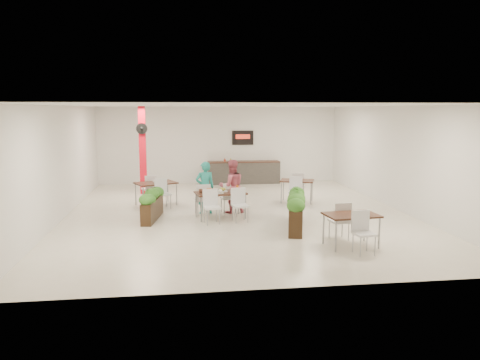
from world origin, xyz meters
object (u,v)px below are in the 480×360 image
(service_counter, at_px, (244,172))
(diner_man, at_px, (205,188))
(main_table, at_px, (220,196))
(planter_left, at_px, (152,202))
(side_table_b, at_px, (297,184))
(side_table_a, at_px, (156,186))
(diner_woman, at_px, (232,186))
(planter_right, at_px, (296,209))
(side_table_c, at_px, (351,220))
(red_column, at_px, (143,149))

(service_counter, xyz_separation_m, diner_man, (-1.94, -5.53, 0.29))
(main_table, xyz_separation_m, planter_left, (-1.92, 0.09, -0.14))
(main_table, bearing_deg, side_table_b, 35.56)
(service_counter, relative_size, planter_left, 1.64)
(main_table, distance_m, side_table_a, 2.82)
(side_table_b, bearing_deg, side_table_a, -161.51)
(main_table, bearing_deg, diner_woman, 58.09)
(planter_left, height_order, planter_right, planter_right)
(side_table_c, bearing_deg, main_table, 123.61)
(main_table, height_order, side_table_a, same)
(planter_right, height_order, side_table_c, planter_right)
(service_counter, xyz_separation_m, side_table_c, (1.13, -9.37, 0.13))
(side_table_a, distance_m, side_table_c, 6.99)
(red_column, xyz_separation_m, side_table_b, (5.21, -2.35, -1.02))
(planter_right, bearing_deg, side_table_b, 75.23)
(planter_right, bearing_deg, red_column, 126.61)
(side_table_a, bearing_deg, red_column, 79.25)
(red_column, xyz_separation_m, planter_left, (0.52, -4.23, -1.14))
(diner_man, xyz_separation_m, side_table_b, (3.15, 1.32, -0.16))
(diner_woman, bearing_deg, red_column, -61.75)
(red_column, relative_size, main_table, 1.78)
(diner_man, height_order, side_table_c, diner_man)
(diner_man, relative_size, planter_left, 0.86)
(service_counter, relative_size, side_table_b, 1.80)
(diner_man, bearing_deg, planter_right, 126.92)
(planter_right, distance_m, side_table_a, 5.17)
(service_counter, bearing_deg, red_column, -155.00)
(main_table, relative_size, side_table_c, 1.09)
(planter_left, bearing_deg, side_table_c, -35.42)
(diner_woman, xyz_separation_m, side_table_b, (2.35, 1.32, -0.18))
(main_table, xyz_separation_m, diner_woman, (0.41, 0.66, 0.17))
(planter_left, height_order, side_table_a, planter_left)
(service_counter, relative_size, side_table_c, 1.81)
(service_counter, height_order, diner_man, service_counter)
(main_table, xyz_separation_m, side_table_c, (2.69, -3.19, -0.01))
(planter_left, xyz_separation_m, planter_right, (3.78, -1.55, 0.01))
(red_column, distance_m, diner_man, 4.29)
(diner_man, xyz_separation_m, planter_right, (2.24, -2.12, -0.27))
(red_column, bearing_deg, diner_man, -60.71)
(service_counter, height_order, planter_left, service_counter)
(diner_woman, relative_size, side_table_c, 0.97)
(red_column, distance_m, side_table_c, 9.15)
(red_column, relative_size, side_table_b, 1.92)
(main_table, distance_m, planter_right, 2.37)
(service_counter, height_order, side_table_c, service_counter)
(side_table_b, bearing_deg, planter_right, -84.87)
(diner_woman, bearing_deg, side_table_b, -160.43)
(side_table_a, xyz_separation_m, side_table_c, (4.59, -5.28, -0.01))
(main_table, relative_size, side_table_b, 1.08)
(main_table, height_order, diner_woman, diner_woman)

